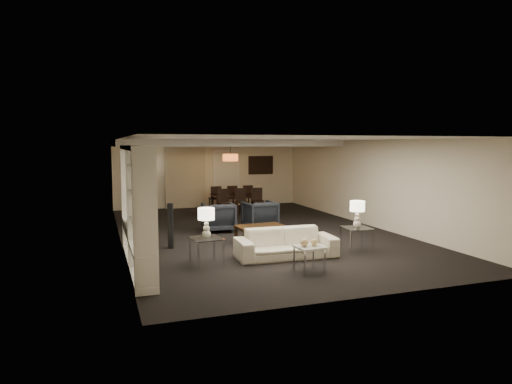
{
  "coord_description": "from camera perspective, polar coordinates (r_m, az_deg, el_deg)",
  "views": [
    {
      "loc": [
        -3.99,
        -11.43,
        2.37
      ],
      "look_at": [
        0.0,
        0.0,
        1.1
      ],
      "focal_mm": 32.0,
      "sensor_mm": 36.0,
      "label": 1
    }
  ],
  "objects": [
    {
      "name": "gold_gourd_b",
      "position": [
        8.64,
        7.27,
        -6.25
      ],
      "size": [
        0.13,
        0.13,
        0.13
      ],
      "primitive_type": "sphere",
      "color": "tan",
      "rests_on": "marble_table"
    },
    {
      "name": "armchair_left",
      "position": [
        12.5,
        -4.71,
        -3.15
      ],
      "size": [
        0.87,
        0.9,
        0.78
      ],
      "primitive_type": "imported",
      "rotation": [
        0.0,
        0.0,
        3.09
      ],
      "color": "black",
      "rests_on": "floor"
    },
    {
      "name": "wall_right",
      "position": [
        13.71,
        13.95,
        1.13
      ],
      "size": [
        0.02,
        11.0,
        2.5
      ],
      "primitive_type": "cube",
      "color": "beige",
      "rests_on": "ground"
    },
    {
      "name": "wall_back",
      "position": [
        17.43,
        -5.98,
        2.28
      ],
      "size": [
        7.0,
        0.02,
        2.5
      ],
      "primitive_type": "cube",
      "color": "beige",
      "rests_on": "ground"
    },
    {
      "name": "table_lamp_left",
      "position": [
        9.01,
        -6.23,
        -3.88
      ],
      "size": [
        0.34,
        0.34,
        0.59
      ],
      "primitive_type": null,
      "rotation": [
        0.0,
        0.0,
        0.04
      ],
      "color": "beige",
      "rests_on": "side_table_left"
    },
    {
      "name": "armchair_right",
      "position": [
        12.85,
        0.48,
        -2.88
      ],
      "size": [
        0.89,
        0.91,
        0.78
      ],
      "primitive_type": "imported",
      "rotation": [
        0.0,
        0.0,
        3.21
      ],
      "color": "black",
      "rests_on": "floor"
    },
    {
      "name": "chair_nl",
      "position": [
        15.38,
        -3.99,
        -1.26
      ],
      "size": [
        0.42,
        0.42,
        0.87
      ],
      "primitive_type": null,
      "rotation": [
        0.0,
        0.0,
        -0.04
      ],
      "color": "black",
      "rests_on": "floor"
    },
    {
      "name": "floor_speaker",
      "position": [
        10.6,
        -10.63,
        -4.16
      ],
      "size": [
        0.15,
        0.15,
        1.04
      ],
      "primitive_type": "cube",
      "rotation": [
        0.0,
        0.0,
        -0.42
      ],
      "color": "black",
      "rests_on": "floor"
    },
    {
      "name": "floor_lamp",
      "position": [
        16.79,
        -13.16,
        0.76
      ],
      "size": [
        0.3,
        0.3,
        1.77
      ],
      "primitive_type": null,
      "rotation": [
        0.0,
        0.0,
        0.19
      ],
      "color": "black",
      "rests_on": "floor"
    },
    {
      "name": "television",
      "position": [
        9.52,
        -14.79,
        -1.97
      ],
      "size": [
        1.16,
        0.15,
        0.67
      ],
      "primitive_type": "imported",
      "rotation": [
        0.0,
        0.0,
        1.57
      ],
      "color": "black",
      "rests_on": "media_unit"
    },
    {
      "name": "gold_gourd_a",
      "position": [
        8.55,
        6.06,
        -6.3
      ],
      "size": [
        0.15,
        0.15,
        0.15
      ],
      "primitive_type": "sphere",
      "color": "tan",
      "rests_on": "marble_table"
    },
    {
      "name": "curtains",
      "position": [
        17.17,
        -8.84,
        2.01
      ],
      "size": [
        1.5,
        0.12,
        2.4
      ],
      "primitive_type": "cube",
      "color": "beige",
      "rests_on": "wall_back"
    },
    {
      "name": "side_table_left",
      "position": [
        9.12,
        -6.19,
        -7.38
      ],
      "size": [
        0.64,
        0.64,
        0.54
      ],
      "primitive_type": null,
      "rotation": [
        0.0,
        0.0,
        0.12
      ],
      "color": "white",
      "rests_on": "floor"
    },
    {
      "name": "wall_front",
      "position": [
        7.23,
        14.53,
        -3.12
      ],
      "size": [
        7.0,
        0.02,
        2.5
      ],
      "primitive_type": "cube",
      "color": "beige",
      "rests_on": "ground"
    },
    {
      "name": "chair_nm",
      "position": [
        15.55,
        -1.85,
        -1.17
      ],
      "size": [
        0.45,
        0.45,
        0.87
      ],
      "primitive_type": null,
      "rotation": [
        0.0,
        0.0,
        -0.14
      ],
      "color": "black",
      "rests_on": "floor"
    },
    {
      "name": "chair_fl",
      "position": [
        16.63,
        -5.17,
        -0.72
      ],
      "size": [
        0.41,
        0.41,
        0.87
      ],
      "primitive_type": null,
      "rotation": [
        0.0,
        0.0,
        3.17
      ],
      "color": "black",
      "rests_on": "floor"
    },
    {
      "name": "chair_fr",
      "position": [
        16.96,
        -1.23,
        -0.57
      ],
      "size": [
        0.42,
        0.42,
        0.87
      ],
      "primitive_type": null,
      "rotation": [
        0.0,
        0.0,
        3.2
      ],
      "color": "black",
      "rests_on": "floor"
    },
    {
      "name": "painting",
      "position": [
        17.97,
        0.58,
        3.38
      ],
      "size": [
        0.95,
        0.04,
        0.65
      ],
      "primitive_type": "cube",
      "color": "#142D38",
      "rests_on": "wall_back"
    },
    {
      "name": "ceiling_soffit",
      "position": [
        15.45,
        -4.31,
        6.09
      ],
      "size": [
        7.0,
        4.0,
        0.2
      ],
      "primitive_type": "cube",
      "color": "silver",
      "rests_on": "ceiling"
    },
    {
      "name": "door",
      "position": [
        17.59,
        -3.72,
        1.68
      ],
      "size": [
        0.9,
        0.05,
        2.1
      ],
      "primitive_type": "cube",
      "color": "silver",
      "rests_on": "wall_back"
    },
    {
      "name": "coffee_table",
      "position": [
        11.1,
        0.53,
        -5.25
      ],
      "size": [
        1.2,
        0.76,
        0.41
      ],
      "primitive_type": null,
      "rotation": [
        0.0,
        0.0,
        0.08
      ],
      "color": "#311E0D",
      "rests_on": "floor"
    },
    {
      "name": "table_lamp_right",
      "position": [
        10.3,
        12.54,
        -2.74
      ],
      "size": [
        0.35,
        0.35,
        0.59
      ],
      "primitive_type": null,
      "rotation": [
        0.0,
        0.0,
        -0.07
      ],
      "color": "beige",
      "rests_on": "side_table_right"
    },
    {
      "name": "sofa",
      "position": [
        9.63,
        3.77,
        -6.41
      ],
      "size": [
        2.13,
        0.91,
        0.61
      ],
      "primitive_type": "imported",
      "rotation": [
        0.0,
        0.0,
        -0.05
      ],
      "color": "beige",
      "rests_on": "floor"
    },
    {
      "name": "pendant_light",
      "position": [
        15.54,
        -3.22,
        4.32
      ],
      "size": [
        0.52,
        0.52,
        0.24
      ],
      "primitive_type": "cylinder",
      "color": "#D8591E",
      "rests_on": "ceiling_soffit"
    },
    {
      "name": "floor",
      "position": [
        12.34,
        0.0,
        -5.09
      ],
      "size": [
        11.0,
        11.0,
        0.0
      ],
      "primitive_type": "plane",
      "color": "black",
      "rests_on": "ground"
    },
    {
      "name": "marble_table",
      "position": [
        8.67,
        6.64,
        -8.29
      ],
      "size": [
        0.51,
        0.51,
        0.48
      ],
      "primitive_type": null,
      "rotation": [
        0.0,
        0.0,
        0.07
      ],
      "color": "silver",
      "rests_on": "floor"
    },
    {
      "name": "media_unit",
      "position": [
        8.94,
        -14.71,
        -1.9
      ],
      "size": [
        0.38,
        3.4,
        2.35
      ],
      "primitive_type": null,
      "color": "white",
      "rests_on": "wall_left"
    },
    {
      "name": "vase_blue",
      "position": [
        8.0,
        -14.15,
        -3.07
      ],
      "size": [
        0.15,
        0.15,
        0.15
      ],
      "primitive_type": "imported",
      "color": "navy",
      "rests_on": "media_unit"
    },
    {
      "name": "dining_table",
      "position": [
        16.18,
        -2.54,
        -1.39
      ],
      "size": [
        1.67,
        0.95,
        0.58
      ],
      "primitive_type": "imported",
      "rotation": [
        0.0,
        0.0,
        -0.02
      ],
      "color": "black",
      "rests_on": "floor"
    },
    {
      "name": "chair_nr",
      "position": [
        15.73,
        0.23,
        -1.08
      ],
      "size": [
        0.45,
        0.45,
        0.87
      ],
      "primitive_type": null,
      "rotation": [
        0.0,
        0.0,
        -0.13
      ],
      "color": "black",
      "rests_on": "floor"
    },
    {
      "name": "wall_left",
      "position": [
        11.5,
        -16.71,
        0.14
      ],
      "size": [
        0.02,
        11.0,
        2.5
      ],
      "primitive_type": "cube",
      "color": "beige",
      "rests_on": "ground"
    },
    {
      "name": "side_table_right",
      "position": [
        10.4,
        12.47,
        -5.81
      ],
      "size": [
        0.63,
        0.63,
        0.54
      ],
      "primitive_type": null,
      "rotation": [
        0.0,
        0.0,
        -0.1
      ],
      "color": "white",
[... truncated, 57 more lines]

